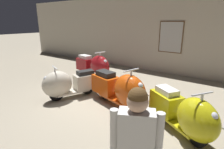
% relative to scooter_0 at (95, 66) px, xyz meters
% --- Properties ---
extents(ground_plane, '(60.00, 60.00, 0.00)m').
position_rel_scooter_0_xyz_m(ground_plane, '(1.71, -1.63, -0.50)').
color(ground_plane, gray).
extents(showroom_back_wall, '(18.00, 0.63, 3.31)m').
position_rel_scooter_0_xyz_m(showroom_back_wall, '(1.84, 2.46, 1.16)').
color(showroom_back_wall, '#BCB29E').
rests_on(showroom_back_wall, ground).
extents(scooter_0, '(1.84, 0.83, 1.09)m').
position_rel_scooter_0_xyz_m(scooter_0, '(0.00, 0.00, 0.00)').
color(scooter_0, black).
rests_on(scooter_0, ground).
extents(scooter_1, '(1.04, 1.67, 0.99)m').
position_rel_scooter_0_xyz_m(scooter_1, '(0.64, -1.97, -0.04)').
color(scooter_1, black).
rests_on(scooter_1, ground).
extents(scooter_2, '(1.88, 0.95, 1.11)m').
position_rel_scooter_0_xyz_m(scooter_2, '(2.25, -1.53, 0.01)').
color(scooter_2, black).
rests_on(scooter_2, ground).
extents(scooter_3, '(1.67, 1.31, 1.03)m').
position_rel_scooter_0_xyz_m(scooter_3, '(3.92, -1.81, -0.03)').
color(scooter_3, black).
rests_on(scooter_3, ground).
extents(visitor_0, '(0.49, 0.37, 1.60)m').
position_rel_scooter_0_xyz_m(visitor_0, '(3.88, -3.75, 0.43)').
color(visitor_0, black).
rests_on(visitor_0, ground).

